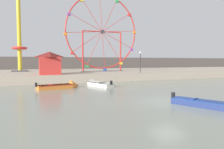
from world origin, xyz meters
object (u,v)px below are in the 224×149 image
Objects in this scene: motorboat_orange_hull at (62,86)px; ferris_wheel_red_frame at (102,33)px; motorboat_white_red_stripe at (97,84)px; promenade_lamp_near at (140,59)px; carnival_booth_red_striped at (50,63)px; drop_tower_yellow_tower at (19,42)px; motorboat_navy_blue at (216,105)px.

ferris_wheel_red_frame is (9.30, 12.89, 8.14)m from motorboat_orange_hull.
motorboat_white_red_stripe is at bearing -0.03° from motorboat_orange_hull.
ferris_wheel_red_frame reaches higher than promenade_lamp_near.
promenade_lamp_near is (9.04, 4.88, 3.23)m from motorboat_white_red_stripe.
ferris_wheel_red_frame is 12.83m from carnival_booth_red_striped.
drop_tower_yellow_tower is at bearing 113.11° from carnival_booth_red_striped.
motorboat_navy_blue is 1.48× the size of promenade_lamp_near.
motorboat_navy_blue is at bearing 174.20° from motorboat_white_red_stripe.
promenade_lamp_near reaches higher than carnival_booth_red_striped.
carnival_booth_red_striped is (4.35, -10.55, -3.71)m from drop_tower_yellow_tower.
motorboat_white_red_stripe is 8.42m from carnival_booth_red_striped.
ferris_wheel_red_frame is 4.18× the size of carnival_booth_red_striped.
motorboat_navy_blue is 1.50× the size of carnival_booth_red_striped.
drop_tower_yellow_tower is 22.17m from promenade_lamp_near.
promenade_lamp_near is at bearing -80.53° from motorboat_white_red_stripe.
ferris_wheel_red_frame reaches higher than carnival_booth_red_striped.
drop_tower_yellow_tower reaches higher than motorboat_navy_blue.
motorboat_navy_blue is 16.00m from motorboat_orange_hull.
ferris_wheel_red_frame is at bearing 30.81° from carnival_booth_red_striped.
carnival_booth_red_striped is (-0.73, 7.07, 2.63)m from motorboat_orange_hull.
promenade_lamp_near is (18.49, -11.83, -3.10)m from drop_tower_yellow_tower.
motorboat_white_red_stripe is at bearing 167.98° from motorboat_navy_blue.
motorboat_navy_blue is 1.01× the size of motorboat_orange_hull.
promenade_lamp_near is at bearing 139.10° from motorboat_navy_blue.
motorboat_navy_blue is 0.36× the size of ferris_wheel_red_frame.
carnival_booth_red_striped is at bearing -67.60° from drop_tower_yellow_tower.
promenade_lamp_near reaches higher than motorboat_navy_blue.
ferris_wheel_red_frame is (4.92, 11.97, 8.13)m from motorboat_white_red_stripe.
drop_tower_yellow_tower is 11.99m from carnival_booth_red_striped.
ferris_wheel_red_frame reaches higher than motorboat_navy_blue.
motorboat_navy_blue is at bearing -67.76° from drop_tower_yellow_tower.
promenade_lamp_near is at bearing 11.54° from motorboat_orange_hull.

